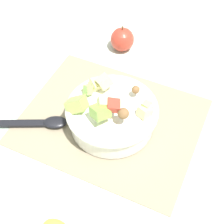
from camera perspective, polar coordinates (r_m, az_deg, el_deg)
name	(u,v)px	position (r m, az deg, el deg)	size (l,w,h in m)	color
ground_plane	(110,122)	(0.81, -0.27, -1.62)	(2.40, 2.40, 0.00)	silver
placemat	(110,121)	(0.81, -0.27, -1.50)	(0.41, 0.33, 0.01)	gray
salad_bowl	(112,114)	(0.77, -0.08, -0.31)	(0.21, 0.21, 0.11)	white
serving_spoon	(34,123)	(0.82, -12.96, -1.79)	(0.22, 0.12, 0.01)	black
whole_apple	(122,39)	(0.98, 1.74, 12.11)	(0.07, 0.07, 0.08)	#BC3828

